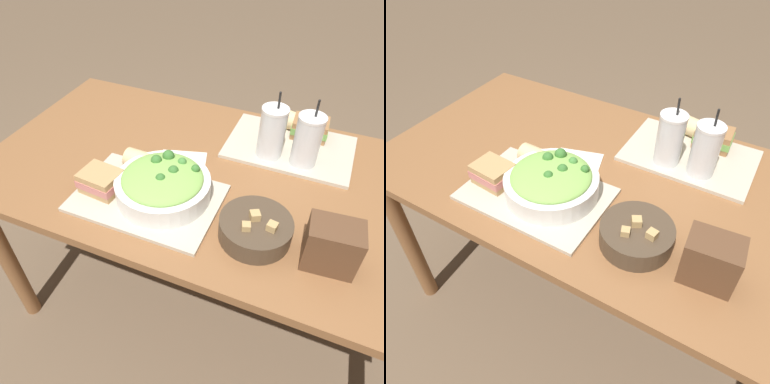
# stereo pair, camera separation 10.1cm
# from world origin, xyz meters

# --- Properties ---
(ground_plane) EXTENTS (12.00, 12.00, 0.00)m
(ground_plane) POSITION_xyz_m (0.00, 0.00, 0.00)
(ground_plane) COLOR brown
(dining_table) EXTENTS (1.47, 0.81, 0.73)m
(dining_table) POSITION_xyz_m (0.00, 0.00, 0.64)
(dining_table) COLOR brown
(dining_table) RESTS_ON ground_plane
(tray_near) EXTENTS (0.42, 0.28, 0.01)m
(tray_near) POSITION_xyz_m (-0.13, -0.19, 0.74)
(tray_near) COLOR #BCB29E
(tray_near) RESTS_ON dining_table
(tray_far) EXTENTS (0.42, 0.28, 0.01)m
(tray_far) POSITION_xyz_m (0.20, 0.22, 0.74)
(tray_far) COLOR #BCB29E
(tray_far) RESTS_ON dining_table
(salad_bowl) EXTENTS (0.27, 0.27, 0.10)m
(salad_bowl) POSITION_xyz_m (-0.09, -0.17, 0.79)
(salad_bowl) COLOR white
(salad_bowl) RESTS_ON tray_near
(soup_bowl) EXTENTS (0.19, 0.19, 0.08)m
(soup_bowl) POSITION_xyz_m (0.20, -0.21, 0.77)
(soup_bowl) COLOR #473828
(soup_bowl) RESTS_ON dining_table
(sandwich_near) EXTENTS (0.12, 0.10, 0.06)m
(sandwich_near) POSITION_xyz_m (-0.26, -0.22, 0.78)
(sandwich_near) COLOR tan
(sandwich_near) RESTS_ON tray_near
(baguette_near) EXTENTS (0.16, 0.07, 0.06)m
(baguette_near) POSITION_xyz_m (-0.17, -0.09, 0.78)
(baguette_near) COLOR #DBBC84
(baguette_near) RESTS_ON tray_near
(sandwich_far) EXTENTS (0.13, 0.10, 0.06)m
(sandwich_far) POSITION_xyz_m (0.25, 0.31, 0.78)
(sandwich_far) COLOR olive
(sandwich_far) RESTS_ON tray_far
(baguette_far) EXTENTS (0.13, 0.09, 0.06)m
(baguette_far) POSITION_xyz_m (0.20, 0.33, 0.78)
(baguette_far) COLOR #DBBC84
(baguette_far) RESTS_ON tray_far
(drink_cup_dark) EXTENTS (0.08, 0.08, 0.23)m
(drink_cup_dark) POSITION_xyz_m (0.15, 0.15, 0.83)
(drink_cup_dark) COLOR silver
(drink_cup_dark) RESTS_ON tray_far
(drink_cup_red) EXTENTS (0.08, 0.08, 0.23)m
(drink_cup_red) POSITION_xyz_m (0.26, 0.15, 0.83)
(drink_cup_red) COLOR silver
(drink_cup_red) RESTS_ON tray_far
(chip_bag) EXTENTS (0.13, 0.10, 0.13)m
(chip_bag) POSITION_xyz_m (0.39, -0.22, 0.80)
(chip_bag) COLOR brown
(chip_bag) RESTS_ON dining_table
(napkin_folded) EXTENTS (0.17, 0.14, 0.00)m
(napkin_folded) POSITION_xyz_m (-0.11, 0.01, 0.74)
(napkin_folded) COLOR silver
(napkin_folded) RESTS_ON dining_table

